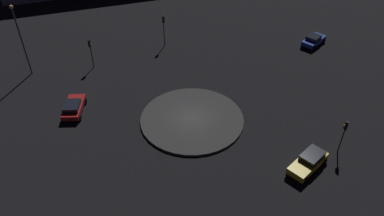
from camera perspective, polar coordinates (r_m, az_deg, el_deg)
name	(u,v)px	position (r m, az deg, el deg)	size (l,w,h in m)	color
ground_plane	(192,120)	(39.66, 0.00, -1.85)	(118.35, 118.35, 0.00)	black
roundabout_island	(192,119)	(39.58, 0.00, -1.70)	(10.97, 10.97, 0.26)	#383838
car_yellow	(309,162)	(35.84, 17.45, -7.83)	(2.30, 4.51, 1.45)	gold
car_red	(73,107)	(42.24, -17.72, 0.15)	(4.09, 4.28, 1.38)	red
car_blue	(314,40)	(55.58, 18.13, 9.86)	(2.13, 4.07, 1.48)	#1E38A5
traffic_light_northwest	(164,25)	(51.73, -4.37, 12.54)	(0.39, 0.37, 4.44)	#2D2D2D
traffic_light_east	(344,131)	(37.08, 22.29, -3.24)	(0.39, 0.36, 3.79)	#2D2D2D
traffic_light_west	(91,48)	(48.44, -15.28, 8.83)	(0.36, 0.30, 3.88)	#2D2D2D
streetlamp_west	(20,34)	(48.59, -24.87, 10.19)	(0.45, 0.45, 9.00)	#4C4C51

